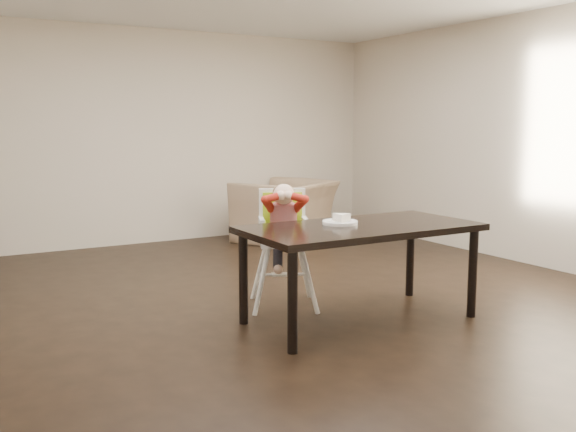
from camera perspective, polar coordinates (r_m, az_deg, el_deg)
name	(u,v)px	position (r m, az deg, el deg)	size (l,w,h in m)	color
ground	(303,306)	(5.42, 1.32, -8.05)	(7.00, 7.00, 0.00)	black
room_walls	(304,81)	(5.21, 1.39, 11.93)	(6.02, 7.02, 2.71)	beige
dining_table	(361,235)	(4.93, 6.48, -1.71)	(1.80, 0.90, 0.75)	black
high_chair	(283,220)	(5.31, -0.42, -0.36)	(0.57, 0.57, 1.03)	white
plate	(341,221)	(4.95, 4.70, -0.41)	(0.29, 0.29, 0.08)	white
armchair	(285,201)	(8.40, -0.24, 1.38)	(1.19, 0.77, 1.04)	tan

